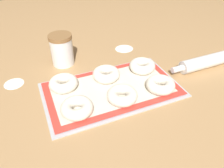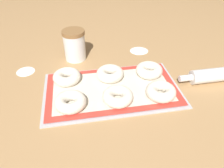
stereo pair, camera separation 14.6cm
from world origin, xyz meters
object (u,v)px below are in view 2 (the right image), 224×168
(baking_tray, at_px, (112,90))
(bagel_front_left, at_px, (70,102))
(bagel_back_left, at_px, (67,77))
(bagel_back_right, at_px, (149,70))
(flour_canister, at_px, (75,45))
(bagel_back_center, at_px, (110,74))
(bagel_front_right, at_px, (161,92))
(bagel_front_center, at_px, (118,96))

(baking_tray, xyz_separation_m, bagel_front_left, (-0.16, -0.07, 0.03))
(bagel_back_left, bearing_deg, baking_tray, -24.65)
(bagel_front_left, xyz_separation_m, bagel_back_left, (-0.01, 0.15, 0.00))
(bagel_back_right, height_order, flour_canister, flour_canister)
(bagel_back_center, height_order, flour_canister, flour_canister)
(flour_canister, bearing_deg, bagel_front_right, -49.59)
(baking_tray, relative_size, bagel_front_left, 4.70)
(baking_tray, bearing_deg, bagel_back_right, 21.38)
(bagel_back_right, xyz_separation_m, flour_canister, (-0.29, 0.20, 0.04))
(bagel_front_right, distance_m, bagel_back_right, 0.14)
(bagel_back_center, bearing_deg, bagel_front_right, -41.65)
(baking_tray, height_order, bagel_front_left, bagel_front_left)
(bagel_front_right, distance_m, flour_canister, 0.45)
(bagel_front_center, height_order, bagel_back_center, same)
(bagel_front_left, xyz_separation_m, bagel_back_center, (0.16, 0.14, 0.00))
(bagel_front_center, xyz_separation_m, flour_canister, (-0.13, 0.34, 0.04))
(bagel_back_left, xyz_separation_m, bagel_back_center, (0.17, -0.01, 0.00))
(bagel_front_left, bearing_deg, bagel_front_right, -0.15)
(bagel_front_center, bearing_deg, bagel_front_left, 179.88)
(bagel_front_right, xyz_separation_m, bagel_back_center, (-0.16, 0.14, 0.00))
(bagel_front_center, height_order, bagel_back_right, same)
(bagel_front_left, distance_m, bagel_front_right, 0.32)
(bagel_back_left, bearing_deg, bagel_back_right, -1.95)
(bagel_back_center, bearing_deg, bagel_back_left, 177.45)
(bagel_back_right, bearing_deg, baking_tray, -158.62)
(baking_tray, bearing_deg, bagel_front_left, -154.80)
(bagel_back_left, relative_size, flour_canister, 0.79)
(baking_tray, height_order, flour_canister, flour_canister)
(bagel_back_left, xyz_separation_m, bagel_back_right, (0.33, -0.01, 0.00))
(bagel_back_left, height_order, bagel_back_right, same)
(bagel_front_right, distance_m, bagel_back_left, 0.36)
(bagel_back_center, bearing_deg, baking_tray, -93.54)
(bagel_back_left, height_order, bagel_back_center, same)
(bagel_front_right, xyz_separation_m, bagel_back_right, (0.00, 0.14, 0.00))
(bagel_front_right, bearing_deg, bagel_front_center, 179.82)
(bagel_front_left, relative_size, flour_canister, 0.79)
(bagel_front_center, bearing_deg, bagel_front_right, -0.18)
(bagel_front_center, distance_m, bagel_front_right, 0.16)
(baking_tray, relative_size, bagel_back_center, 4.70)
(baking_tray, xyz_separation_m, bagel_back_right, (0.16, 0.06, 0.03))
(bagel_back_center, bearing_deg, bagel_back_right, -1.31)
(bagel_back_left, bearing_deg, bagel_front_center, -40.83)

